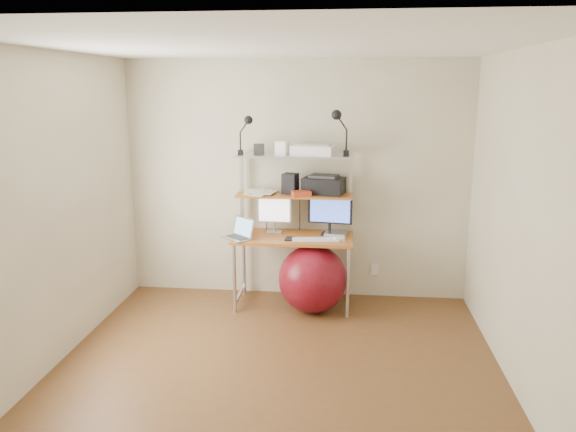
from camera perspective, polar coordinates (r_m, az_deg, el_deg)
name	(u,v)px	position (r m, az deg, el deg)	size (l,w,h in m)	color
room	(275,220)	(4.17, -1.35, -0.41)	(3.60, 3.60, 3.60)	brown
computer_desk	(294,214)	(5.69, 0.59, 0.20)	(1.20, 0.60, 1.57)	#AF6722
wall_outlet	(375,269)	(6.12, 8.81, -5.39)	(0.08, 0.01, 0.12)	white
monitor_silver	(274,213)	(5.79, -1.39, 0.34)	(0.35, 0.12, 0.39)	#ACACB1
monitor_black	(330,213)	(5.71, 4.28, 0.33)	(0.45, 0.15, 0.45)	black
laptop	(241,234)	(5.62, -4.84, -1.81)	(0.37, 0.37, 0.26)	#BBBBBF
keyboard	(315,239)	(5.54, 2.80, -2.39)	(0.46, 0.13, 0.01)	white
mouse	(339,239)	(5.56, 5.25, -2.32)	(0.10, 0.06, 0.03)	white
mac_mini	(336,234)	(5.72, 4.89, -1.80)	(0.21, 0.21, 0.04)	#BBBBBF
phone	(289,239)	(5.57, 0.15, -2.31)	(0.08, 0.14, 0.01)	black
printer	(324,185)	(5.72, 3.66, 3.17)	(0.46, 0.36, 0.19)	black
nas_cube	(290,184)	(5.71, 0.23, 3.32)	(0.14, 0.14, 0.21)	black
red_box	(301,193)	(5.60, 1.37, 2.30)	(0.18, 0.12, 0.05)	#B93B1D
scanner	(314,150)	(5.64, 2.61, 6.76)	(0.46, 0.35, 0.11)	white
box_white	(282,148)	(5.64, -0.61, 6.93)	(0.12, 0.10, 0.14)	white
box_grey	(259,149)	(5.69, -2.98, 6.80)	(0.10, 0.10, 0.10)	#2E2F31
clip_lamp_left	(247,126)	(5.63, -4.21, 9.07)	(0.15, 0.09, 0.39)	black
clip_lamp_right	(339,122)	(5.55, 5.17, 9.45)	(0.18, 0.10, 0.45)	black
exercise_ball	(313,279)	(5.64, 2.52, -6.40)	(0.68, 0.68, 0.68)	maroon
paper_stack	(258,192)	(5.76, -3.03, 2.45)	(0.37, 0.40, 0.02)	white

